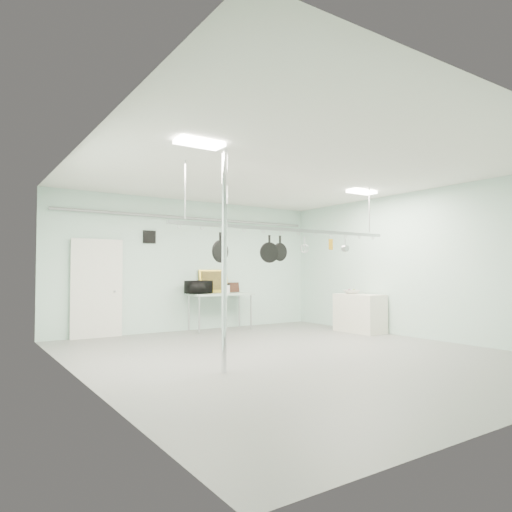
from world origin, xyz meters
TOP-DOWN VIEW (x-y plane):
  - floor at (0.00, 0.00)m, footprint 8.00×8.00m
  - ceiling at (0.00, 0.00)m, footprint 7.00×8.00m
  - back_wall at (0.00, 3.99)m, footprint 7.00×0.02m
  - right_wall at (3.49, 0.00)m, footprint 0.02×8.00m
  - door at (-2.30, 3.94)m, footprint 1.10×0.10m
  - wall_vent at (-1.10, 3.97)m, footprint 0.30×0.04m
  - conduit_pipe at (0.00, 3.90)m, footprint 6.60×0.07m
  - chrome_pole at (-1.70, -0.60)m, footprint 0.08×0.08m
  - prep_table at (0.60, 3.60)m, footprint 1.60×0.70m
  - side_cabinet at (3.15, 1.40)m, footprint 0.60×1.20m
  - pot_rack at (0.20, 0.30)m, footprint 4.80×0.06m
  - light_panel_left at (-2.20, -0.80)m, footprint 0.65×0.30m
  - light_panel_right at (2.40, 0.60)m, footprint 0.65×0.30m
  - microwave at (0.01, 3.62)m, footprint 0.62×0.46m
  - coffee_canister at (0.66, 3.42)m, footprint 0.22×0.22m
  - painting_large at (0.56, 3.90)m, footprint 0.79×0.17m
  - painting_small at (1.16, 3.90)m, footprint 0.30×0.09m
  - fruit_bowl at (3.15, 1.65)m, footprint 0.50×0.50m
  - skillet_left at (-1.26, 0.30)m, footprint 0.37×0.17m
  - skillet_mid at (-0.27, 0.30)m, footprint 0.37×0.13m
  - skillet_right at (-0.03, 0.30)m, footprint 0.33×0.10m
  - whisk at (0.54, 0.30)m, footprint 0.19×0.19m
  - grater at (1.20, 0.30)m, footprint 0.09×0.06m
  - saucepan at (1.59, 0.30)m, footprint 0.13×0.08m
  - fruit_cluster at (3.15, 1.65)m, footprint 0.24×0.24m

SIDE VIEW (x-z plane):
  - floor at x=0.00m, z-range 0.00..0.00m
  - side_cabinet at x=3.15m, z-range 0.00..0.90m
  - prep_table at x=0.60m, z-range 0.38..1.28m
  - fruit_bowl at x=3.15m, z-range 0.90..0.99m
  - fruit_cluster at x=3.15m, z-range 0.94..1.03m
  - coffee_canister at x=0.66m, z-range 0.91..1.11m
  - painting_small at x=1.16m, z-range 0.90..1.16m
  - door at x=-2.30m, z-range -0.05..2.15m
  - microwave at x=0.01m, z-range 0.91..1.22m
  - painting_large at x=0.56m, z-range 0.90..1.49m
  - back_wall at x=0.00m, z-range 0.00..3.20m
  - right_wall at x=3.49m, z-range 0.00..3.20m
  - chrome_pole at x=-1.70m, z-range 0.00..3.20m
  - skillet_left at x=-1.26m, z-range 1.58..2.09m
  - skillet_mid at x=-0.27m, z-range 1.59..2.09m
  - skillet_right at x=-0.03m, z-range 1.63..2.09m
  - whisk at x=0.54m, z-range 1.77..2.09m
  - saucepan at x=1.59m, z-range 1.85..2.09m
  - grater at x=1.20m, z-range 1.85..2.09m
  - pot_rack at x=0.20m, z-range 1.73..2.73m
  - wall_vent at x=-1.10m, z-range 2.10..2.40m
  - conduit_pipe at x=0.00m, z-range 2.71..2.79m
  - light_panel_left at x=-2.20m, z-range 3.14..3.19m
  - light_panel_right at x=2.40m, z-range 3.14..3.19m
  - ceiling at x=0.00m, z-range 3.18..3.20m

